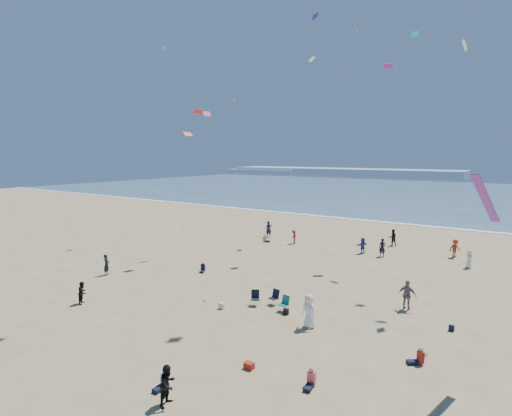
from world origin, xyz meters
The scene contains 13 objects.
ground centered at (0.00, 0.00, 0.00)m, with size 220.00×220.00×0.00m, color tan.
ocean centered at (0.00, 95.00, 0.03)m, with size 220.00×100.00×0.06m, color #476B84.
surf_line centered at (0.00, 45.00, 0.04)m, with size 220.00×1.20×0.08m, color white.
headland_far centered at (-60.00, 170.00, 1.60)m, with size 110.00×20.00×3.20m, color #7A8EA8.
headland_near centered at (-100.00, 165.00, 1.00)m, with size 40.00×14.00×2.00m, color #7A8EA8.
standing_flyers centered at (4.51, 14.64, 0.88)m, with size 37.50×33.92×1.94m.
seated_group centered at (2.25, 8.60, 0.42)m, with size 21.41×26.81×0.84m.
chair_cluster centered at (2.88, 8.36, 0.50)m, with size 2.75×1.56×1.00m.
white_tote centered at (0.46, 6.38, 0.20)m, with size 0.35×0.20×0.40m, color silver.
black_backpack centered at (4.29, 7.91, 0.19)m, with size 0.30×0.22×0.38m, color black.
cooler centered at (6.05, 1.54, 0.15)m, with size 0.45×0.30×0.30m, color #A52117.
navy_bag centered at (13.04, 11.11, 0.17)m, with size 0.28×0.18×0.34m, color black.
kites_aloft centered at (9.17, 12.43, 14.82)m, with size 42.31×42.13×27.49m.
Camera 1 is at (15.98, -12.39, 9.71)m, focal length 28.00 mm.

